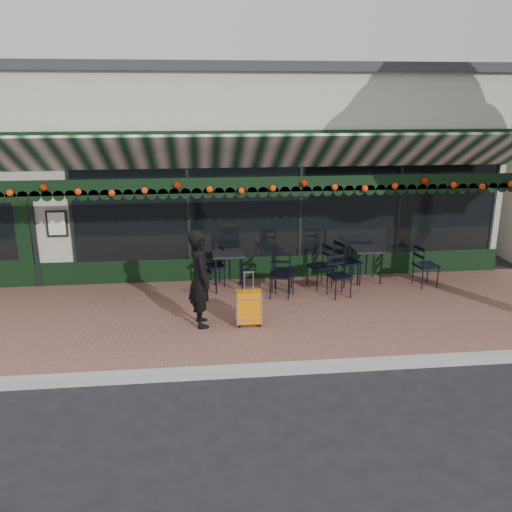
{
  "coord_description": "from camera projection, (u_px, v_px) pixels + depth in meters",
  "views": [
    {
      "loc": [
        -0.81,
        -7.33,
        4.0
      ],
      "look_at": [
        0.17,
        1.6,
        1.36
      ],
      "focal_mm": 38.0,
      "sensor_mm": 36.0,
      "label": 1
    }
  ],
  "objects": [
    {
      "name": "woman",
      "position": [
        200.0,
        278.0,
        9.31
      ],
      "size": [
        0.5,
        0.68,
        1.72
      ],
      "primitive_type": "imported",
      "rotation": [
        0.0,
        0.0,
        1.72
      ],
      "color": "black",
      "rests_on": "sidewalk"
    },
    {
      "name": "cafe_table_b",
      "position": [
        228.0,
        256.0,
        11.12
      ],
      "size": [
        0.64,
        0.64,
        0.79
      ],
      "color": "black",
      "rests_on": "sidewalk"
    },
    {
      "name": "chair_a_extra",
      "position": [
        426.0,
        266.0,
        11.38
      ],
      "size": [
        0.52,
        0.52,
        0.89
      ],
      "primitive_type": null,
      "rotation": [
        0.0,
        0.0,
        1.74
      ],
      "color": "black",
      "rests_on": "sidewalk"
    },
    {
      "name": "chair_b_right",
      "position": [
        284.0,
        271.0,
        11.06
      ],
      "size": [
        0.47,
        0.47,
        0.86
      ],
      "primitive_type": null,
      "rotation": [
        0.0,
        0.0,
        1.48
      ],
      "color": "black",
      "rests_on": "sidewalk"
    },
    {
      "name": "chair_a_left",
      "position": [
        320.0,
        266.0,
        11.34
      ],
      "size": [
        0.58,
        0.58,
        0.89
      ],
      "primitive_type": null,
      "rotation": [
        0.0,
        0.0,
        -1.2
      ],
      "color": "black",
      "rests_on": "sidewalk"
    },
    {
      "name": "chair_b_left",
      "position": [
        214.0,
        266.0,
        11.43
      ],
      "size": [
        0.51,
        0.51,
        0.84
      ],
      "primitive_type": null,
      "rotation": [
        0.0,
        0.0,
        -1.31
      ],
      "color": "black",
      "rests_on": "sidewalk"
    },
    {
      "name": "sidewalk",
      "position": [
        244.0,
        316.0,
        10.09
      ],
      "size": [
        18.0,
        4.0,
        0.15
      ],
      "primitive_type": "cube",
      "color": "brown",
      "rests_on": "ground"
    },
    {
      "name": "ground",
      "position": [
        256.0,
        372.0,
        8.2
      ],
      "size": [
        80.0,
        80.0,
        0.0
      ],
      "primitive_type": "plane",
      "color": "black",
      "rests_on": "ground"
    },
    {
      "name": "restaurant_building",
      "position": [
        225.0,
        162.0,
        15.03
      ],
      "size": [
        12.0,
        9.6,
        4.5
      ],
      "color": "#AAA294",
      "rests_on": "ground"
    },
    {
      "name": "chair_a_right",
      "position": [
        348.0,
        263.0,
        11.47
      ],
      "size": [
        0.61,
        0.61,
        0.97
      ],
      "primitive_type": null,
      "rotation": [
        0.0,
        0.0,
        1.89
      ],
      "color": "black",
      "rests_on": "sidewalk"
    },
    {
      "name": "cafe_table_a",
      "position": [
        367.0,
        252.0,
        11.62
      ],
      "size": [
        0.6,
        0.6,
        0.74
      ],
      "color": "black",
      "rests_on": "sidewalk"
    },
    {
      "name": "chair_b_front",
      "position": [
        280.0,
        276.0,
        10.77
      ],
      "size": [
        0.53,
        0.53,
        0.88
      ],
      "primitive_type": null,
      "rotation": [
        0.0,
        0.0,
        -0.24
      ],
      "color": "black",
      "rests_on": "sidewalk"
    },
    {
      "name": "chair_a_front",
      "position": [
        339.0,
        276.0,
        10.78
      ],
      "size": [
        0.51,
        0.51,
        0.84
      ],
      "primitive_type": null,
      "rotation": [
        0.0,
        0.0,
        0.26
      ],
      "color": "black",
      "rests_on": "sidewalk"
    },
    {
      "name": "curb",
      "position": [
        257.0,
        370.0,
        8.1
      ],
      "size": [
        18.0,
        0.16,
        0.15
      ],
      "primitive_type": "cube",
      "color": "#9E9E99",
      "rests_on": "ground"
    },
    {
      "name": "suitcase",
      "position": [
        249.0,
        308.0,
        9.43
      ],
      "size": [
        0.43,
        0.24,
        0.98
      ],
      "rotation": [
        0.0,
        0.0,
        -0.01
      ],
      "color": "orange",
      "rests_on": "sidewalk"
    }
  ]
}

